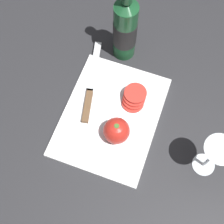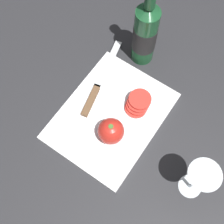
{
  "view_description": "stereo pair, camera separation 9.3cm",
  "coord_description": "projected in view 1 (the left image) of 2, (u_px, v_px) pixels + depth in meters",
  "views": [
    {
      "loc": [
        -0.31,
        -0.13,
        0.9
      ],
      "look_at": [
        0.03,
        -0.0,
        0.05
      ],
      "focal_mm": 50.0,
      "sensor_mm": 36.0,
      "label": 1
    },
    {
      "loc": [
        -0.27,
        -0.21,
        0.9
      ],
      "look_at": [
        0.03,
        -0.0,
        0.05
      ],
      "focal_mm": 50.0,
      "sensor_mm": 36.0,
      "label": 2
    }
  ],
  "objects": [
    {
      "name": "ground_plane",
      "position": [
        107.0,
        126.0,
        0.96
      ],
      "size": [
        3.0,
        3.0,
        0.0
      ],
      "primitive_type": "plane",
      "color": "#28282B"
    },
    {
      "name": "cutting_board",
      "position": [
        112.0,
        117.0,
        0.97
      ],
      "size": [
        0.37,
        0.29,
        0.02
      ],
      "color": "white",
      "rests_on": "ground_plane"
    },
    {
      "name": "wine_bottle",
      "position": [
        125.0,
        28.0,
        0.96
      ],
      "size": [
        0.08,
        0.08,
        0.34
      ],
      "color": "#194C28",
      "rests_on": "ground_plane"
    },
    {
      "name": "wine_glass",
      "position": [
        215.0,
        154.0,
        0.81
      ],
      "size": [
        0.08,
        0.08,
        0.16
      ],
      "color": "silver",
      "rests_on": "ground_plane"
    },
    {
      "name": "whole_tomato",
      "position": [
        116.0,
        131.0,
        0.9
      ],
      "size": [
        0.08,
        0.08,
        0.08
      ],
      "color": "red",
      "rests_on": "cutting_board"
    },
    {
      "name": "knife",
      "position": [
        89.0,
        96.0,
        0.98
      ],
      "size": [
        0.3,
        0.09,
        0.01
      ],
      "rotation": [
        0.0,
        0.0,
        0.23
      ],
      "color": "silver",
      "rests_on": "cutting_board"
    },
    {
      "name": "tomato_slice_stack_near",
      "position": [
        134.0,
        98.0,
        0.96
      ],
      "size": [
        0.09,
        0.07,
        0.04
      ],
      "color": "red",
      "rests_on": "cutting_board"
    }
  ]
}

